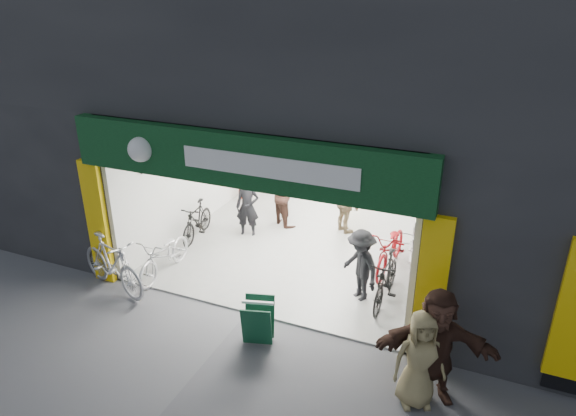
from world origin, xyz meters
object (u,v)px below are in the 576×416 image
Objects in this scene: bike_left_front at (165,255)px; sandwich_board at (258,321)px; bike_right_front at (386,279)px; parked_bike at (112,264)px; pedestrian_near at (419,359)px.

bike_left_front is 3.06m from sandwich_board.
bike_right_front is at bearing 7.71° from bike_left_front.
bike_left_front is 0.90× the size of parked_bike.
bike_left_front is 1.14× the size of pedestrian_near.
bike_right_front is 5.36m from parked_bike.
sandwich_board is at bearing -26.33° from bike_left_front.
parked_bike is at bearing 157.85° from sandwich_board.
pedestrian_near reaches higher than parked_bike.
bike_left_front is 2.24× the size of sandwich_board.
bike_right_front is 2.13× the size of sandwich_board.
bike_left_front is at bearing 139.64° from sandwich_board.
parked_bike is 3.40m from sandwich_board.
sandwich_board is (3.37, -0.35, -0.16)m from parked_bike.
parked_bike is (-0.58, -0.90, 0.13)m from bike_left_front.
pedestrian_near reaches higher than bike_left_front.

